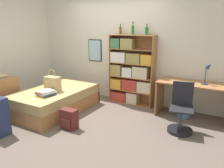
# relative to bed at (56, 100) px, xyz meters

# --- Properties ---
(ground_plane) EXTENTS (14.00, 14.00, 0.00)m
(ground_plane) POSITION_rel_bed_xyz_m (0.77, -0.02, -0.24)
(ground_plane) COLOR #66564C
(wall_back) EXTENTS (10.00, 0.09, 2.60)m
(wall_back) POSITION_rel_bed_xyz_m (0.76, 1.45, 1.06)
(wall_back) COLOR beige
(wall_back) RESTS_ON ground_plane
(wall_left) EXTENTS (0.06, 10.00, 2.60)m
(wall_left) POSITION_rel_bed_xyz_m (-1.54, -0.02, 1.06)
(wall_left) COLOR beige
(wall_left) RESTS_ON ground_plane
(bed) EXTENTS (1.15, 1.86, 0.48)m
(bed) POSITION_rel_bed_xyz_m (0.00, 0.00, 0.00)
(bed) COLOR #A36B3D
(bed) RESTS_ON ground_plane
(handbag) EXTENTS (0.33, 0.19, 0.47)m
(handbag) POSITION_rel_bed_xyz_m (0.03, -0.08, 0.41)
(handbag) COLOR tan
(handbag) RESTS_ON bed
(book_stack_on_bed) EXTENTS (0.34, 0.40, 0.10)m
(book_stack_on_bed) POSITION_rel_bed_xyz_m (0.13, -0.39, 0.29)
(book_stack_on_bed) COLOR gold
(book_stack_on_bed) RESTS_ON bed
(dresser) EXTENTS (0.65, 0.54, 0.74)m
(dresser) POSITION_rel_bed_xyz_m (-1.05, -0.60, 0.13)
(dresser) COLOR #A36B3D
(dresser) RESTS_ON ground_plane
(bookcase) EXTENTS (1.09, 0.29, 1.64)m
(bookcase) POSITION_rel_bed_xyz_m (1.22, 1.25, 0.53)
(bookcase) COLOR #A36B3D
(bookcase) RESTS_ON ground_plane
(bottle_green) EXTENTS (0.06, 0.06, 0.24)m
(bottle_green) POSITION_rel_bed_xyz_m (0.94, 1.29, 1.49)
(bottle_green) COLOR brown
(bottle_green) RESTS_ON bookcase
(bottle_brown) EXTENTS (0.06, 0.06, 0.29)m
(bottle_brown) POSITION_rel_bed_xyz_m (1.26, 1.27, 1.51)
(bottle_brown) COLOR #1E6B2D
(bottle_brown) RESTS_ON bookcase
(bottle_clear) EXTENTS (0.07, 0.07, 0.24)m
(bottle_clear) POSITION_rel_bed_xyz_m (1.59, 1.29, 1.49)
(bottle_clear) COLOR #1E6B2D
(bottle_clear) RESTS_ON bookcase
(desk) EXTENTS (1.38, 0.61, 0.74)m
(desk) POSITION_rel_bed_xyz_m (2.70, 1.09, 0.29)
(desk) COLOR #A36B3D
(desk) RESTS_ON ground_plane
(desk_lamp) EXTENTS (0.19, 0.14, 0.44)m
(desk_lamp) POSITION_rel_bed_xyz_m (2.94, 1.08, 0.80)
(desk_lamp) COLOR navy
(desk_lamp) RESTS_ON desk
(desk_chair) EXTENTS (0.47, 0.47, 0.88)m
(desk_chair) POSITION_rel_bed_xyz_m (2.65, 0.37, 0.05)
(desk_chair) COLOR black
(desk_chair) RESTS_ON ground_plane
(backpack) EXTENTS (0.31, 0.20, 0.37)m
(backpack) POSITION_rel_bed_xyz_m (0.85, -0.55, -0.06)
(backpack) COLOR #56231E
(backpack) RESTS_ON ground_plane
(waste_bin) EXTENTS (0.28, 0.28, 0.22)m
(waste_bin) POSITION_rel_bed_xyz_m (2.57, 1.03, -0.13)
(waste_bin) COLOR slate
(waste_bin) RESTS_ON ground_plane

